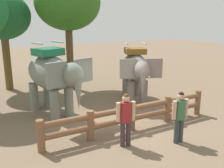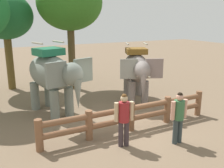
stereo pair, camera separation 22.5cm
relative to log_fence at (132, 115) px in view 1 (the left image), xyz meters
The scene contains 8 objects.
ground_plane 0.66m from the log_fence, 90.00° to the left, with size 60.00×60.00×0.00m, color #766049.
log_fence is the anchor object (origin of this frame).
elephant_near_left 3.75m from the log_fence, 125.20° to the left, with size 2.41×3.68×3.08m.
elephant_center 3.60m from the log_fence, 54.91° to the left, with size 2.45×3.37×2.84m.
tourist_woman_in_black 1.80m from the log_fence, 61.34° to the right, with size 0.62×0.35×1.75m.
tourist_man_in_blue 1.30m from the log_fence, 132.24° to the right, with size 0.61×0.42×1.76m.
tree_far_left 9.29m from the log_fence, 112.06° to the left, with size 2.98×2.98×5.37m.
tree_back_center 7.73m from the log_fence, 90.43° to the left, with size 3.56×3.56×6.33m.
Camera 1 is at (-4.77, -7.60, 4.04)m, focal length 41.03 mm.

